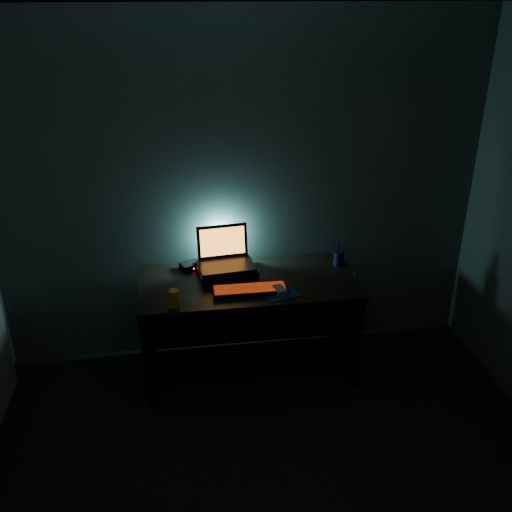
{
  "coord_description": "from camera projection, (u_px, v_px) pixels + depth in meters",
  "views": [
    {
      "loc": [
        -0.46,
        -1.82,
        2.6
      ],
      "look_at": [
        0.04,
        1.57,
        0.96
      ],
      "focal_mm": 40.0,
      "sensor_mm": 36.0,
      "label": 1
    }
  ],
  "objects": [
    {
      "name": "room",
      "position": [
        303.0,
        360.0,
        2.26
      ],
      "size": [
        3.5,
        4.0,
        2.5
      ],
      "color": "black",
      "rests_on": "ground"
    },
    {
      "name": "juice_glass",
      "position": [
        174.0,
        299.0,
        3.59
      ],
      "size": [
        0.09,
        0.09,
        0.12
      ],
      "primitive_type": "cylinder",
      "rotation": [
        0.0,
        0.0,
        -0.43
      ],
      "color": "#E29D0B",
      "rests_on": "desk"
    },
    {
      "name": "router",
      "position": [
        190.0,
        266.0,
        4.09
      ],
      "size": [
        0.16,
        0.15,
        0.04
      ],
      "rotation": [
        0.0,
        0.0,
        0.39
      ],
      "color": "black",
      "rests_on": "desk"
    },
    {
      "name": "riser",
      "position": [
        226.0,
        270.0,
        4.0
      ],
      "size": [
        0.43,
        0.34,
        0.06
      ],
      "primitive_type": "cube",
      "rotation": [
        0.0,
        0.0,
        0.1
      ],
      "color": "black",
      "rests_on": "desk"
    },
    {
      "name": "mousepad",
      "position": [
        280.0,
        292.0,
        3.77
      ],
      "size": [
        0.27,
        0.25,
        0.0
      ],
      "primitive_type": "cube",
      "rotation": [
        0.0,
        0.0,
        0.27
      ],
      "color": "navy",
      "rests_on": "desk"
    },
    {
      "name": "pen_cup",
      "position": [
        339.0,
        259.0,
        4.12
      ],
      "size": [
        0.08,
        0.08,
        0.11
      ],
      "primitive_type": "cylinder",
      "rotation": [
        0.0,
        0.0,
        0.05
      ],
      "color": "black",
      "rests_on": "desk"
    },
    {
      "name": "keyboard",
      "position": [
        250.0,
        290.0,
        3.78
      ],
      "size": [
        0.5,
        0.16,
        0.03
      ],
      "rotation": [
        0.0,
        0.0,
        -0.0
      ],
      "color": "black",
      "rests_on": "desk"
    },
    {
      "name": "mouse",
      "position": [
        280.0,
        290.0,
        3.77
      ],
      "size": [
        0.09,
        0.12,
        0.03
      ],
      "primitive_type": "cube",
      "rotation": [
        0.0,
        0.0,
        0.27
      ],
      "color": "gray",
      "rests_on": "mousepad"
    },
    {
      "name": "desk",
      "position": [
        248.0,
        309.0,
        4.08
      ],
      "size": [
        1.5,
        0.7,
        0.75
      ],
      "color": "black",
      "rests_on": "ground"
    },
    {
      "name": "laptop",
      "position": [
        225.0,
        256.0,
        4.01
      ],
      "size": [
        0.4,
        0.32,
        0.26
      ],
      "rotation": [
        0.0,
        0.0,
        0.1
      ],
      "color": "black",
      "rests_on": "riser"
    }
  ]
}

